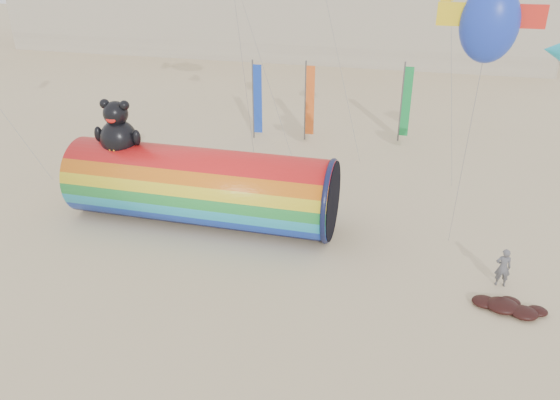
# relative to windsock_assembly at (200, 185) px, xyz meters

# --- Properties ---
(ground) EXTENTS (160.00, 160.00, 0.00)m
(ground) POSITION_rel_windsock_assembly_xyz_m (3.73, -3.15, -1.90)
(ground) COLOR #CCB58C
(ground) RESTS_ON ground
(windsock_assembly) EXTENTS (12.40, 3.78, 5.72)m
(windsock_assembly) POSITION_rel_windsock_assembly_xyz_m (0.00, 0.00, 0.00)
(windsock_assembly) COLOR red
(windsock_assembly) RESTS_ON ground
(kite_handler) EXTENTS (0.61, 0.42, 1.61)m
(kite_handler) POSITION_rel_windsock_assembly_xyz_m (13.16, -2.04, -1.09)
(kite_handler) COLOR #54545B
(kite_handler) RESTS_ON ground
(fabric_bundle) EXTENTS (2.62, 1.35, 0.41)m
(fabric_bundle) POSITION_rel_windsock_assembly_xyz_m (13.28, -3.67, -1.72)
(fabric_bundle) COLOR #340E09
(fabric_bundle) RESTS_ON ground
(festival_banners) EXTENTS (10.05, 1.90, 5.20)m
(festival_banners) POSITION_rel_windsock_assembly_xyz_m (3.34, 12.82, 0.74)
(festival_banners) COLOR #59595E
(festival_banners) RESTS_ON ground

